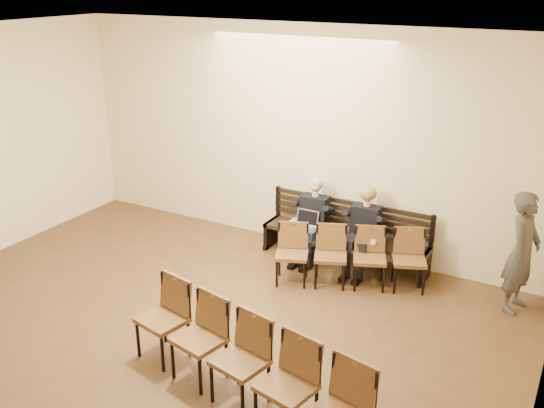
{
  "coord_description": "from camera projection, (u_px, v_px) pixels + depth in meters",
  "views": [
    {
      "loc": [
        4.12,
        -3.22,
        4.16
      ],
      "look_at": [
        0.06,
        4.05,
        0.98
      ],
      "focal_mm": 40.0,
      "sensor_mm": 36.0,
      "label": 1
    }
  ],
  "objects": [
    {
      "name": "room_walls",
      "position": [
        98.0,
        157.0,
        5.72
      ],
      "size": [
        8.02,
        10.01,
        3.51
      ],
      "color": "beige",
      "rests_on": "ground"
    },
    {
      "name": "bench",
      "position": [
        344.0,
        249.0,
        9.25
      ],
      "size": [
        2.6,
        0.9,
        0.45
      ],
      "primitive_type": "cube",
      "color": "black",
      "rests_on": "ground"
    },
    {
      "name": "seated_man",
      "position": [
        312.0,
        221.0,
        9.23
      ],
      "size": [
        0.52,
        0.72,
        1.25
      ],
      "primitive_type": null,
      "color": "black",
      "rests_on": "ground"
    },
    {
      "name": "seated_woman",
      "position": [
        363.0,
        233.0,
        8.87
      ],
      "size": [
        0.51,
        0.71,
        1.2
      ],
      "primitive_type": null,
      "color": "black",
      "rests_on": "ground"
    },
    {
      "name": "laptop",
      "position": [
        303.0,
        229.0,
        9.07
      ],
      "size": [
        0.4,
        0.35,
        0.26
      ],
      "primitive_type": "cube",
      "rotation": [
        0.0,
        0.0,
        0.22
      ],
      "color": "#B6B7BB",
      "rests_on": "bench"
    },
    {
      "name": "water_bottle",
      "position": [
        364.0,
        242.0,
        8.65
      ],
      "size": [
        0.07,
        0.07,
        0.22
      ],
      "primitive_type": "cylinder",
      "rotation": [
        0.0,
        0.0,
        -0.12
      ],
      "color": "silver",
      "rests_on": "bench"
    },
    {
      "name": "bag",
      "position": [
        302.0,
        257.0,
        9.19
      ],
      "size": [
        0.4,
        0.31,
        0.27
      ],
      "primitive_type": "cube",
      "rotation": [
        0.0,
        0.0,
        0.18
      ],
      "color": "black",
      "rests_on": "ground"
    },
    {
      "name": "passerby",
      "position": [
        524.0,
        244.0,
        7.71
      ],
      "size": [
        0.58,
        0.76,
        1.88
      ],
      "primitive_type": "imported",
      "rotation": [
        0.0,
        0.0,
        1.36
      ],
      "color": "#3C3631",
      "rests_on": "ground"
    },
    {
      "name": "chair_row_front",
      "position": [
        350.0,
        258.0,
        8.48
      ],
      "size": [
        2.11,
        1.23,
        0.86
      ],
      "primitive_type": "cube",
      "rotation": [
        0.0,
        0.0,
        0.39
      ],
      "color": "brown",
      "rests_on": "ground"
    },
    {
      "name": "chair_row_back",
      "position": [
        240.0,
        362.0,
        6.12
      ],
      "size": [
        2.98,
        1.11,
        0.96
      ],
      "primitive_type": "cube",
      "rotation": [
        0.0,
        0.0,
        -0.2
      ],
      "color": "brown",
      "rests_on": "ground"
    }
  ]
}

